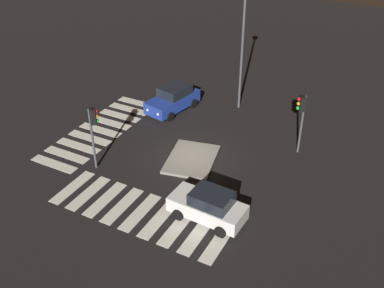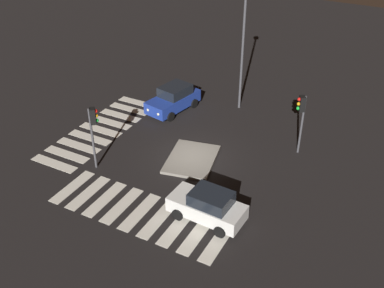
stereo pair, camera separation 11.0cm
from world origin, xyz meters
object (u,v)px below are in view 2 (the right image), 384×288
Objects in this scene: traffic_light_east at (93,123)px; street_lamp at (244,31)px; traffic_island at (192,159)px; car_blue at (173,99)px; traffic_light_west at (301,111)px; car_white at (208,206)px.

street_lamp reaches higher than traffic_light_east.
traffic_island is 0.49× the size of street_lamp.
traffic_light_east is (8.44, -0.35, 2.11)m from car_blue.
traffic_light_west is at bearing -2.56° from traffic_light_east.
traffic_island is at bearing -3.12° from traffic_light_east.
street_lamp reaches higher than car_blue.
traffic_island is 1.07× the size of traffic_light_east.
car_white is 0.47× the size of street_lamp.
street_lamp is (-7.85, -0.18, 5.76)m from traffic_island.
traffic_light_west is (-3.94, 5.39, 2.90)m from traffic_island.
traffic_light_east reaches higher than car_blue.
traffic_island is 0.94× the size of car_blue.
traffic_light_east is 0.46× the size of street_lamp.
car_white is 8.79m from traffic_light_west.
traffic_light_west is at bearing -101.52° from car_white.
traffic_island is 9.74m from street_lamp.
car_blue is (-9.49, -7.54, 0.06)m from car_white.
car_white is at bearing 37.07° from traffic_island.
traffic_light_west reaches higher than traffic_island.
car_blue is 1.15× the size of traffic_light_west.
car_blue is at bearing -40.75° from traffic_light_west.
car_blue is at bearing 49.33° from traffic_light_east.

